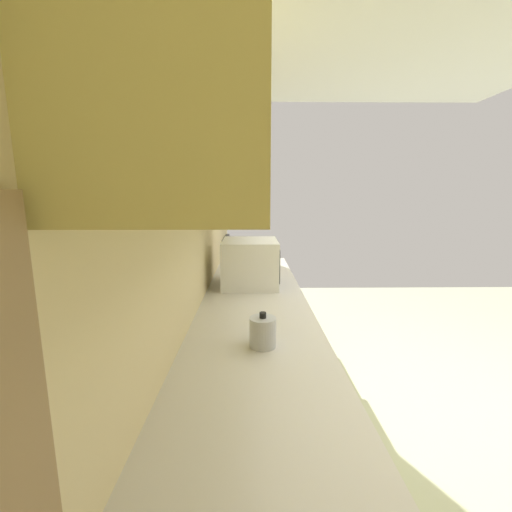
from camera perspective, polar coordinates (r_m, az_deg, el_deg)
ground_plane at (r=2.69m, az=27.64°, el=-25.33°), size 6.88×6.88×0.00m
wall_back at (r=1.94m, az=-11.56°, el=3.79°), size 4.42×0.12×2.61m
counter_run at (r=1.87m, az=-0.38°, el=-24.58°), size 3.57×0.65×0.89m
upper_cabinets at (r=1.57m, az=-6.28°, el=20.92°), size 2.20×0.33×0.67m
oven_range at (r=3.79m, az=-0.81°, el=-5.90°), size 0.65×0.62×1.07m
microwave at (r=2.34m, az=-0.99°, el=-1.13°), size 0.44×0.39×0.32m
bowl at (r=2.81m, az=0.13°, el=-1.78°), size 0.14×0.14×0.06m
kettle at (r=1.42m, az=1.18°, el=-12.99°), size 0.15×0.11×0.15m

